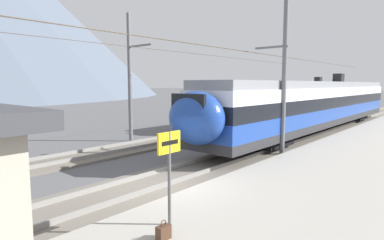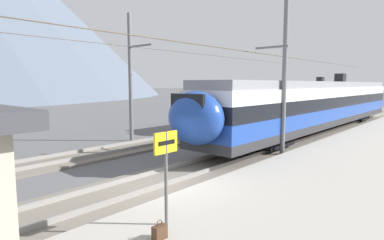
{
  "view_description": "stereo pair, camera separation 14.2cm",
  "coord_description": "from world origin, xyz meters",
  "px_view_note": "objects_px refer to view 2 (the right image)",
  "views": [
    {
      "loc": [
        -7.46,
        -7.48,
        3.68
      ],
      "look_at": [
        4.79,
        3.12,
        1.84
      ],
      "focal_mm": 29.85,
      "sensor_mm": 36.0,
      "label": 1
    },
    {
      "loc": [
        -7.37,
        -7.59,
        3.68
      ],
      "look_at": [
        4.79,
        3.12,
        1.84
      ],
      "focal_mm": 29.85,
      "sensor_mm": 36.0,
      "label": 2
    }
  ],
  "objects_px": {
    "train_near_platform": "(319,104)",
    "handbag_near_sign": "(160,232)",
    "platform_sign": "(166,157)",
    "catenary_mast_far_side": "(132,76)",
    "train_far_track": "(301,97)",
    "catenary_mast_mid": "(283,75)"
  },
  "relations": [
    {
      "from": "train_near_platform",
      "to": "handbag_near_sign",
      "type": "xyz_separation_m",
      "value": [
        -19.52,
        -3.72,
        -1.72
      ]
    },
    {
      "from": "handbag_near_sign",
      "to": "platform_sign",
      "type": "bearing_deg",
      "value": 34.42
    },
    {
      "from": "catenary_mast_far_side",
      "to": "platform_sign",
      "type": "relative_size",
      "value": 17.22
    },
    {
      "from": "train_near_platform",
      "to": "handbag_near_sign",
      "type": "relative_size",
      "value": 67.86
    },
    {
      "from": "train_near_platform",
      "to": "catenary_mast_far_side",
      "type": "xyz_separation_m",
      "value": [
        -11.24,
        7.74,
        1.97
      ]
    },
    {
      "from": "train_near_platform",
      "to": "platform_sign",
      "type": "relative_size",
      "value": 13.24
    },
    {
      "from": "train_near_platform",
      "to": "train_far_track",
      "type": "xyz_separation_m",
      "value": [
        11.12,
        5.92,
        0.01
      ]
    },
    {
      "from": "catenary_mast_mid",
      "to": "platform_sign",
      "type": "bearing_deg",
      "value": -169.08
    },
    {
      "from": "train_near_platform",
      "to": "catenary_mast_mid",
      "type": "bearing_deg",
      "value": -171.2
    },
    {
      "from": "catenary_mast_mid",
      "to": "catenary_mast_far_side",
      "type": "relative_size",
      "value": 1.0
    },
    {
      "from": "catenary_mast_mid",
      "to": "handbag_near_sign",
      "type": "relative_size",
      "value": 88.28
    },
    {
      "from": "catenary_mast_far_side",
      "to": "handbag_near_sign",
      "type": "height_order",
      "value": "catenary_mast_far_side"
    },
    {
      "from": "train_near_platform",
      "to": "handbag_near_sign",
      "type": "distance_m",
      "value": 19.95
    },
    {
      "from": "train_near_platform",
      "to": "handbag_near_sign",
      "type": "height_order",
      "value": "train_near_platform"
    },
    {
      "from": "catenary_mast_far_side",
      "to": "platform_sign",
      "type": "xyz_separation_m",
      "value": [
        -7.68,
        -11.05,
        -2.21
      ]
    },
    {
      "from": "catenary_mast_mid",
      "to": "catenary_mast_far_side",
      "type": "height_order",
      "value": "catenary_mast_far_side"
    },
    {
      "from": "train_far_track",
      "to": "platform_sign",
      "type": "distance_m",
      "value": 31.43
    },
    {
      "from": "handbag_near_sign",
      "to": "catenary_mast_mid",
      "type": "bearing_deg",
      "value": 12.48
    },
    {
      "from": "catenary_mast_far_side",
      "to": "handbag_near_sign",
      "type": "xyz_separation_m",
      "value": [
        -8.28,
        -11.46,
        -3.69
      ]
    },
    {
      "from": "train_far_track",
      "to": "catenary_mast_mid",
      "type": "relative_size",
      "value": 0.92
    },
    {
      "from": "train_near_platform",
      "to": "platform_sign",
      "type": "bearing_deg",
      "value": -170.08
    },
    {
      "from": "handbag_near_sign",
      "to": "train_far_track",
      "type": "bearing_deg",
      "value": 17.47
    }
  ]
}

